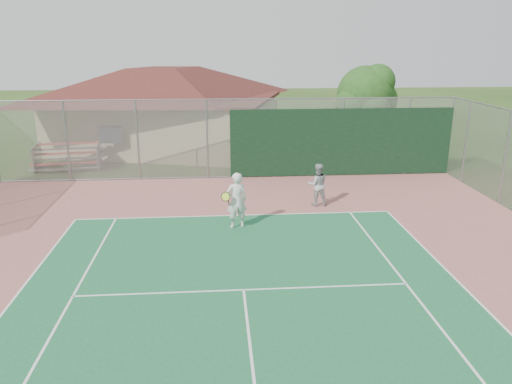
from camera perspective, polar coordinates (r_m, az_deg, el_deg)
The scene contains 7 objects.
back_fence at distance 22.19m, azimuth 2.50°, elevation 5.90°, with size 20.08×0.11×3.53m.
side_fence_right at distance 20.56m, azimuth 26.58°, elevation 3.46°, with size 0.08×9.00×3.50m.
clubhouse at distance 28.66m, azimuth -10.35°, elevation 10.27°, with size 14.12×11.24×5.34m.
bleachers at distance 25.58m, azimuth -20.69°, elevation 3.87°, with size 3.20×2.08×1.15m.
tree at distance 26.88m, azimuth 12.53°, elevation 10.65°, with size 3.43×3.25×4.79m.
player_white_front at distance 16.17m, azimuth -2.25°, elevation -1.01°, with size 0.92×0.72×1.86m.
player_grey_back at distance 18.56m, azimuth 7.04°, elevation 0.80°, with size 0.79×0.62×1.58m.
Camera 1 is at (-0.57, -4.64, 5.91)m, focal length 35.00 mm.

